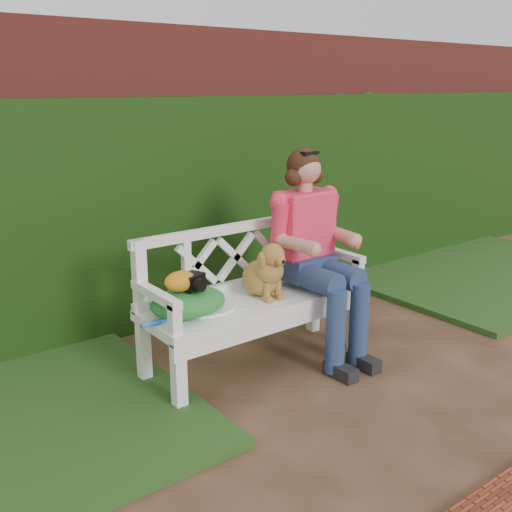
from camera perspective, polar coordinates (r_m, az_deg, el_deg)
ground at (r=3.94m, az=12.13°, el=-11.31°), size 60.00×60.00×0.00m
brick_wall at (r=4.98m, az=-3.97°, el=8.10°), size 10.00×0.30×2.20m
ivy_hedge at (r=4.84m, az=-2.47°, el=4.90°), size 10.00×0.18×1.70m
grass_right at (r=6.25m, az=20.37°, el=-1.37°), size 2.60×2.00×0.05m
garden_bench at (r=3.91m, az=-0.00°, el=-7.19°), size 1.61×0.68×0.48m
seated_woman at (r=4.01m, az=5.00°, el=0.01°), size 0.76×0.89×1.36m
dog at (r=3.78m, az=0.74°, el=-1.18°), size 0.34×0.40×0.37m
tennis_racket at (r=3.58m, az=-4.88°, el=-5.11°), size 0.67×0.34×0.03m
green_bag at (r=3.54m, az=-6.48°, el=-4.32°), size 0.49×0.39×0.16m
camera_item at (r=3.49m, az=-6.13°, el=-2.42°), size 0.16×0.14×0.09m
baseball_glove at (r=3.46m, az=-7.24°, el=-2.40°), size 0.23×0.20×0.12m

